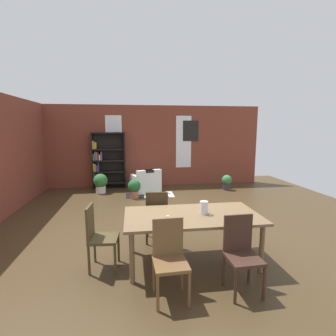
{
  "coord_description": "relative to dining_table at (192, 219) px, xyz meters",
  "views": [
    {
      "loc": [
        -0.62,
        -4.98,
        2.03
      ],
      "look_at": [
        0.26,
        1.25,
        1.06
      ],
      "focal_mm": 27.42,
      "sensor_mm": 36.0,
      "label": 1
    }
  ],
  "objects": [
    {
      "name": "ground_plane",
      "position": [
        -0.26,
        1.37,
        -0.68
      ],
      "size": [
        10.57,
        10.57,
        0.0
      ],
      "primitive_type": "plane",
      "color": "#41311C"
    },
    {
      "name": "back_wall_brick",
      "position": [
        -0.26,
        5.5,
        0.73
      ],
      "size": [
        7.98,
        0.12,
        2.83
      ],
      "primitive_type": "cube",
      "color": "brown",
      "rests_on": "ground"
    },
    {
      "name": "window_pane_0",
      "position": [
        -1.48,
        5.43,
        0.87
      ],
      "size": [
        0.55,
        0.02,
        1.84
      ],
      "primitive_type": "cube",
      "color": "white"
    },
    {
      "name": "window_pane_1",
      "position": [
        0.96,
        5.43,
        0.87
      ],
      "size": [
        0.55,
        0.02,
        1.84
      ],
      "primitive_type": "cube",
      "color": "white"
    },
    {
      "name": "dining_table",
      "position": [
        0.0,
        0.0,
        0.0
      ],
      "size": [
        2.01,
        1.07,
        0.75
      ],
      "color": "brown",
      "rests_on": "ground"
    },
    {
      "name": "vase_on_table",
      "position": [
        0.18,
        0.0,
        0.17
      ],
      "size": [
        0.12,
        0.12,
        0.2
      ],
      "primitive_type": "cylinder",
      "color": "silver",
      "rests_on": "dining_table"
    },
    {
      "name": "tealight_candle_0",
      "position": [
        -0.39,
        -0.14,
        0.1
      ],
      "size": [
        0.04,
        0.04,
        0.05
      ],
      "primitive_type": "cylinder",
      "color": "silver",
      "rests_on": "dining_table"
    },
    {
      "name": "tealight_candle_1",
      "position": [
        0.25,
        -0.09,
        0.1
      ],
      "size": [
        0.04,
        0.04,
        0.04
      ],
      "primitive_type": "cylinder",
      "color": "silver",
      "rests_on": "dining_table"
    },
    {
      "name": "dining_chair_head_left",
      "position": [
        -1.38,
        0.01,
        -0.17
      ],
      "size": [
        0.43,
        0.43,
        0.95
      ],
      "color": "#453B1F",
      "rests_on": "ground"
    },
    {
      "name": "dining_chair_near_right",
      "position": [
        0.45,
        -0.76,
        -0.17
      ],
      "size": [
        0.42,
        0.42,
        0.95
      ],
      "color": "#3A231A",
      "rests_on": "ground"
    },
    {
      "name": "dining_chair_far_left",
      "position": [
        -0.46,
        0.76,
        -0.17
      ],
      "size": [
        0.44,
        0.44,
        0.95
      ],
      "color": "#3A2B19",
      "rests_on": "ground"
    },
    {
      "name": "dining_chair_near_left",
      "position": [
        -0.45,
        -0.76,
        -0.17
      ],
      "size": [
        0.42,
        0.42,
        0.95
      ],
      "color": "brown",
      "rests_on": "ground"
    },
    {
      "name": "bookshelf_tall",
      "position": [
        -1.74,
        5.26,
        0.28
      ],
      "size": [
        1.11,
        0.3,
        1.9
      ],
      "color": "black",
      "rests_on": "ground"
    },
    {
      "name": "armchair_white",
      "position": [
        -0.45,
        4.54,
        -0.4
      ],
      "size": [
        1.01,
        1.01,
        0.75
      ],
      "color": "silver",
      "rests_on": "ground"
    },
    {
      "name": "potted_plant_by_shelf",
      "position": [
        2.23,
        4.4,
        -0.4
      ],
      "size": [
        0.32,
        0.32,
        0.5
      ],
      "color": "#333338",
      "rests_on": "ground"
    },
    {
      "name": "potted_plant_corner",
      "position": [
        -0.83,
        3.81,
        -0.36
      ],
      "size": [
        0.38,
        0.38,
        0.55
      ],
      "color": "#9E6042",
      "rests_on": "ground"
    },
    {
      "name": "potted_plant_window",
      "position": [
        -1.88,
        4.56,
        -0.34
      ],
      "size": [
        0.44,
        0.44,
        0.62
      ],
      "color": "silver",
      "rests_on": "ground"
    },
    {
      "name": "striped_rug",
      "position": [
        -0.35,
        4.08,
        -0.68
      ],
      "size": [
        1.46,
        0.7,
        0.01
      ],
      "color": "black",
      "rests_on": "ground"
    },
    {
      "name": "framed_picture",
      "position": [
        1.21,
        5.42,
        1.27
      ],
      "size": [
        0.56,
        0.03,
        0.72
      ],
      "primitive_type": "cube",
      "color": "black"
    }
  ]
}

